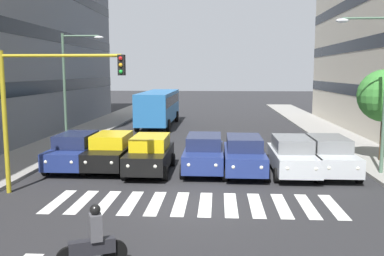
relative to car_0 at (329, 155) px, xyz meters
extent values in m
plane|color=#262628|center=(6.00, 4.80, -0.89)|extent=(180.00, 180.00, 0.00)
cube|color=black|center=(22.85, -13.79, 2.78)|extent=(11.51, 25.84, 0.90)
cube|color=silver|center=(1.05, 4.80, -0.88)|extent=(0.45, 2.80, 0.01)
cube|color=silver|center=(1.95, 4.80, -0.88)|extent=(0.45, 2.80, 0.01)
cube|color=silver|center=(2.85, 4.80, -0.88)|extent=(0.45, 2.80, 0.01)
cube|color=silver|center=(3.75, 4.80, -0.88)|extent=(0.45, 2.80, 0.01)
cube|color=silver|center=(4.65, 4.80, -0.88)|extent=(0.45, 2.80, 0.01)
cube|color=silver|center=(5.55, 4.80, -0.88)|extent=(0.45, 2.80, 0.01)
cube|color=silver|center=(6.45, 4.80, -0.88)|extent=(0.45, 2.80, 0.01)
cube|color=silver|center=(7.35, 4.80, -0.88)|extent=(0.45, 2.80, 0.01)
cube|color=silver|center=(8.25, 4.80, -0.88)|extent=(0.45, 2.80, 0.01)
cube|color=silver|center=(9.15, 4.80, -0.88)|extent=(0.45, 2.80, 0.01)
cube|color=silver|center=(10.05, 4.80, -0.88)|extent=(0.45, 2.80, 0.01)
cube|color=silver|center=(10.95, 4.80, -0.88)|extent=(0.45, 2.80, 0.01)
cube|color=#B2B7BC|center=(0.00, 0.05, -0.17)|extent=(1.80, 4.40, 0.80)
cube|color=slate|center=(0.00, -0.15, 0.53)|extent=(1.58, 2.46, 0.60)
cylinder|color=black|center=(-0.90, 1.50, -0.57)|extent=(0.22, 0.64, 0.64)
cylinder|color=black|center=(0.90, 1.50, -0.57)|extent=(0.22, 0.64, 0.64)
cylinder|color=black|center=(-0.90, -1.40, -0.57)|extent=(0.22, 0.64, 0.64)
cylinder|color=black|center=(0.90, -1.40, -0.57)|extent=(0.22, 0.64, 0.64)
sphere|color=white|center=(-0.58, 2.20, -0.09)|extent=(0.18, 0.18, 0.18)
sphere|color=white|center=(0.58, 2.20, -0.09)|extent=(0.18, 0.18, 0.18)
cube|color=#B2B7BC|center=(1.71, 0.24, -0.17)|extent=(1.80, 4.40, 0.80)
cube|color=slate|center=(1.71, 0.04, 0.53)|extent=(1.58, 2.46, 0.60)
cylinder|color=black|center=(0.81, 1.69, -0.57)|extent=(0.22, 0.64, 0.64)
cylinder|color=black|center=(2.61, 1.69, -0.57)|extent=(0.22, 0.64, 0.64)
cylinder|color=black|center=(0.81, -1.21, -0.57)|extent=(0.22, 0.64, 0.64)
cylinder|color=black|center=(2.61, -1.21, -0.57)|extent=(0.22, 0.64, 0.64)
sphere|color=white|center=(1.13, 2.39, -0.09)|extent=(0.18, 0.18, 0.18)
sphere|color=white|center=(2.29, 2.39, -0.09)|extent=(0.18, 0.18, 0.18)
cube|color=navy|center=(3.91, 0.13, -0.17)|extent=(1.80, 4.40, 0.80)
cube|color=#1D2547|center=(3.91, -0.07, 0.53)|extent=(1.58, 2.46, 0.60)
cylinder|color=black|center=(3.01, 1.58, -0.57)|extent=(0.22, 0.64, 0.64)
cylinder|color=black|center=(4.81, 1.58, -0.57)|extent=(0.22, 0.64, 0.64)
cylinder|color=black|center=(3.01, -1.32, -0.57)|extent=(0.22, 0.64, 0.64)
cylinder|color=black|center=(4.81, -1.32, -0.57)|extent=(0.22, 0.64, 0.64)
sphere|color=white|center=(3.33, 2.28, -0.09)|extent=(0.18, 0.18, 0.18)
sphere|color=white|center=(4.48, 2.28, -0.09)|extent=(0.18, 0.18, 0.18)
cube|color=navy|center=(5.78, -0.15, -0.17)|extent=(1.80, 4.40, 0.80)
cube|color=#1D2547|center=(5.78, -0.35, 0.53)|extent=(1.58, 2.46, 0.60)
cylinder|color=black|center=(4.88, 1.30, -0.57)|extent=(0.22, 0.64, 0.64)
cylinder|color=black|center=(6.68, 1.30, -0.57)|extent=(0.22, 0.64, 0.64)
cylinder|color=black|center=(4.88, -1.61, -0.57)|extent=(0.22, 0.64, 0.64)
cylinder|color=black|center=(6.68, -1.61, -0.57)|extent=(0.22, 0.64, 0.64)
sphere|color=white|center=(5.20, 2.00, -0.09)|extent=(0.18, 0.18, 0.18)
sphere|color=white|center=(6.35, 2.00, -0.09)|extent=(0.18, 0.18, 0.18)
cube|color=black|center=(8.30, 0.22, -0.17)|extent=(1.80, 4.40, 0.80)
cube|color=yellow|center=(8.30, 0.02, 0.53)|extent=(1.58, 2.46, 0.60)
cylinder|color=black|center=(7.40, 1.67, -0.57)|extent=(0.22, 0.64, 0.64)
cylinder|color=black|center=(9.20, 1.67, -0.57)|extent=(0.22, 0.64, 0.64)
cylinder|color=black|center=(7.40, -1.23, -0.57)|extent=(0.22, 0.64, 0.64)
cylinder|color=black|center=(9.20, -1.23, -0.57)|extent=(0.22, 0.64, 0.64)
sphere|color=white|center=(7.72, 2.37, -0.09)|extent=(0.18, 0.18, 0.18)
sphere|color=white|center=(8.87, 2.37, -0.09)|extent=(0.18, 0.18, 0.18)
cube|color=black|center=(10.29, -0.37, -0.17)|extent=(1.80, 4.40, 0.80)
cube|color=yellow|center=(10.29, -0.57, 0.53)|extent=(1.58, 2.46, 0.60)
cylinder|color=black|center=(9.39, 1.08, -0.57)|extent=(0.22, 0.64, 0.64)
cylinder|color=black|center=(11.19, 1.08, -0.57)|extent=(0.22, 0.64, 0.64)
cylinder|color=black|center=(9.39, -1.82, -0.57)|extent=(0.22, 0.64, 0.64)
cylinder|color=black|center=(11.19, -1.82, -0.57)|extent=(0.22, 0.64, 0.64)
sphere|color=white|center=(9.71, 1.78, -0.09)|extent=(0.18, 0.18, 0.18)
sphere|color=white|center=(10.87, 1.78, -0.09)|extent=(0.18, 0.18, 0.18)
cube|color=navy|center=(12.06, -0.35, -0.17)|extent=(1.80, 4.40, 0.80)
cube|color=#1D2547|center=(12.06, -0.55, 0.53)|extent=(1.58, 2.46, 0.60)
cylinder|color=black|center=(11.16, 1.10, -0.57)|extent=(0.22, 0.64, 0.64)
cylinder|color=black|center=(12.96, 1.10, -0.57)|extent=(0.22, 0.64, 0.64)
cylinder|color=black|center=(11.16, -1.81, -0.57)|extent=(0.22, 0.64, 0.64)
cylinder|color=black|center=(12.96, -1.81, -0.57)|extent=(0.22, 0.64, 0.64)
sphere|color=white|center=(11.48, 1.80, -0.09)|extent=(0.18, 0.18, 0.18)
sphere|color=white|center=(12.64, 1.80, -0.09)|extent=(0.18, 0.18, 0.18)
cube|color=#286BAD|center=(10.29, -16.87, 0.86)|extent=(2.50, 10.50, 2.50)
cube|color=black|center=(10.29, -16.87, 1.41)|extent=(2.52, 9.87, 0.80)
cylinder|color=black|center=(9.04, -13.20, -0.39)|extent=(0.28, 1.00, 1.00)
cylinder|color=black|center=(11.54, -13.20, -0.39)|extent=(0.28, 1.00, 1.00)
cylinder|color=black|center=(9.04, -20.02, -0.39)|extent=(0.28, 1.00, 1.00)
cylinder|color=black|center=(11.54, -20.02, -0.39)|extent=(0.28, 1.00, 1.00)
cylinder|color=black|center=(7.63, 9.62, -0.59)|extent=(0.59, 0.34, 0.60)
cube|color=#232328|center=(8.13, 9.85, -0.37)|extent=(1.10, 0.67, 0.36)
cube|color=#4C4C51|center=(8.04, 9.81, 0.11)|extent=(0.40, 0.44, 0.64)
sphere|color=black|center=(8.04, 9.81, 0.55)|extent=(0.26, 0.26, 0.26)
cylinder|color=#AD991E|center=(13.30, 3.83, 1.86)|extent=(0.18, 0.18, 5.50)
cylinder|color=#AD991E|center=(11.01, 3.83, 4.41)|extent=(4.59, 0.12, 0.12)
cube|color=black|center=(8.71, 3.83, 4.06)|extent=(0.24, 0.28, 0.76)
sphere|color=red|center=(8.71, 3.98, 4.30)|extent=(0.14, 0.14, 0.14)
sphere|color=orange|center=(8.71, 3.98, 4.06)|extent=(0.14, 0.14, 0.14)
sphere|color=green|center=(8.71, 3.98, 3.82)|extent=(0.14, 0.14, 0.14)
cylinder|color=#4C6B56|center=(-1.28, 0.20, 6.14)|extent=(2.04, 0.10, 0.10)
ellipsoid|color=#B7BCC1|center=(-0.26, 0.20, 6.04)|extent=(0.56, 0.28, 0.20)
cylinder|color=#4C6B56|center=(14.30, -5.23, 2.66)|extent=(0.16, 0.16, 6.80)
cylinder|color=#4C6B56|center=(13.22, -5.23, 5.91)|extent=(2.16, 0.10, 0.10)
ellipsoid|color=#B7BCC1|center=(12.14, -5.23, 5.81)|extent=(0.56, 0.28, 0.20)
cylinder|color=#513823|center=(-3.34, -2.60, 0.54)|extent=(0.20, 0.20, 2.55)
sphere|color=#387F33|center=(-3.34, -2.60, 2.62)|extent=(2.69, 2.69, 2.69)
camera|label=1|loc=(5.13, 19.24, 3.81)|focal=39.04mm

